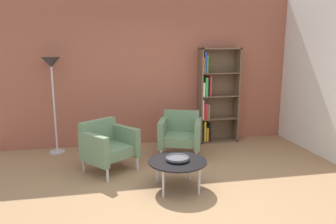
{
  "coord_description": "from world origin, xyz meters",
  "views": [
    {
      "loc": [
        -0.9,
        -3.75,
        1.91
      ],
      "look_at": [
        0.01,
        0.84,
        0.95
      ],
      "focal_mm": 33.78,
      "sensor_mm": 36.0,
      "label": 1
    }
  ],
  "objects": [
    {
      "name": "ground_plane",
      "position": [
        0.0,
        0.0,
        0.0
      ],
      "size": [
        8.32,
        8.32,
        0.0
      ],
      "primitive_type": "plane",
      "color": "#9E7751"
    },
    {
      "name": "floor_lamp_torchiere",
      "position": [
        -1.83,
        2.13,
        1.45
      ],
      "size": [
        0.32,
        0.32,
        1.74
      ],
      "color": "silver",
      "rests_on": "ground_plane"
    },
    {
      "name": "brick_back_panel",
      "position": [
        0.0,
        2.46,
        1.45
      ],
      "size": [
        6.4,
        0.12,
        2.9
      ],
      "primitive_type": "cube",
      "color": "#9E5642",
      "rests_on": "ground_plane"
    },
    {
      "name": "armchair_near_window",
      "position": [
        0.37,
        1.53,
        0.41
      ],
      "size": [
        0.88,
        0.84,
        0.78
      ],
      "rotation": [
        0.0,
        0.0,
        -0.32
      ],
      "color": "slate",
      "rests_on": "ground_plane"
    },
    {
      "name": "bookshelf_tall",
      "position": [
        1.24,
        2.25,
        0.9
      ],
      "size": [
        0.8,
        0.3,
        1.9
      ],
      "color": "brown",
      "rests_on": "ground_plane"
    },
    {
      "name": "armchair_spare_guest",
      "position": [
        -0.91,
        1.08,
        0.41
      ],
      "size": [
        0.95,
        0.94,
        0.78
      ],
      "rotation": [
        0.0,
        0.0,
        0.67
      ],
      "color": "slate",
      "rests_on": "ground_plane"
    },
    {
      "name": "coffee_table_low",
      "position": [
        0.01,
        0.22,
        0.37
      ],
      "size": [
        0.8,
        0.8,
        0.4
      ],
      "color": "black",
      "rests_on": "ground_plane"
    },
    {
      "name": "decorative_bowl",
      "position": [
        0.01,
        0.22,
        0.43
      ],
      "size": [
        0.32,
        0.32,
        0.05
      ],
      "color": "#4C4C51",
      "rests_on": "coffee_table_low"
    }
  ]
}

